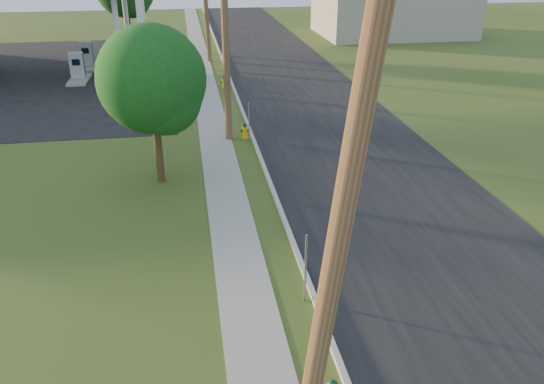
% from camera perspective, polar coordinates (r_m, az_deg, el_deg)
% --- Properties ---
extents(road, '(8.00, 120.00, 0.02)m').
position_cam_1_polar(road, '(20.15, 11.80, -0.25)').
color(road, black).
rests_on(road, ground).
extents(curb, '(0.15, 120.00, 0.15)m').
position_cam_1_polar(curb, '(19.12, 0.51, -0.92)').
color(curb, '#A4A196').
rests_on(curb, ground).
extents(sidewalk, '(1.50, 120.00, 0.03)m').
position_cam_1_polar(sidewalk, '(18.96, -4.71, -1.46)').
color(sidewalk, gray).
rests_on(sidewalk, ground).
extents(utility_pole_near, '(1.40, 0.32, 9.48)m').
position_cam_1_polar(utility_pole_near, '(7.22, 6.86, -6.41)').
color(utility_pole_near, brown).
rests_on(utility_pole_near, ground).
extents(utility_pole_mid, '(1.40, 0.32, 9.80)m').
position_cam_1_polar(utility_pole_mid, '(24.21, -5.05, 16.80)').
color(utility_pole_mid, brown).
rests_on(utility_pole_mid, ground).
extents(sign_post_near, '(0.05, 0.04, 2.00)m').
position_cam_1_polar(sign_post_near, '(13.68, 3.63, -8.24)').
color(sign_post_near, gray).
rests_on(sign_post_near, ground).
extents(sign_post_mid, '(0.05, 0.04, 2.00)m').
position_cam_1_polar(sign_post_mid, '(24.24, -2.48, 7.26)').
color(sign_post_mid, gray).
rests_on(sign_post_mid, ground).
extents(sign_post_far, '(0.05, 0.04, 2.00)m').
position_cam_1_polar(sign_post_far, '(35.97, -4.92, 13.28)').
color(sign_post_far, gray).
rests_on(sign_post_far, ground).
extents(fuel_pump_ne, '(1.20, 3.20, 1.90)m').
position_cam_1_polar(fuel_pump_ne, '(38.35, -20.16, 12.19)').
color(fuel_pump_ne, '#A4A196').
rests_on(fuel_pump_ne, ground).
extents(fuel_pump_se, '(1.20, 3.20, 1.90)m').
position_cam_1_polar(fuel_pump_se, '(42.21, -19.29, 13.43)').
color(fuel_pump_se, '#A4A196').
rests_on(fuel_pump_se, ground).
extents(price_pylon, '(0.34, 2.04, 6.85)m').
position_cam_1_polar(price_pylon, '(29.60, -13.99, 18.72)').
color(price_pylon, gray).
rests_on(price_pylon, ground).
extents(distant_building, '(14.00, 10.00, 4.00)m').
position_cam_1_polar(distant_building, '(56.13, 12.80, 18.23)').
color(distant_building, '#9E958A').
rests_on(distant_building, ground).
extents(tree_verge, '(3.96, 3.96, 6.01)m').
position_cam_1_polar(tree_verge, '(19.98, -12.50, 11.26)').
color(tree_verge, '#3A2617').
rests_on(tree_verge, ground).
extents(hydrant_mid, '(0.41, 0.37, 0.80)m').
position_cam_1_polar(hydrant_mid, '(25.30, -2.95, 6.59)').
color(hydrant_mid, yellow).
rests_on(hydrant_mid, ground).
extents(hydrant_far, '(0.38, 0.34, 0.74)m').
position_cam_1_polar(hydrant_far, '(34.58, -5.24, 11.67)').
color(hydrant_far, yellow).
rests_on(hydrant_far, ground).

